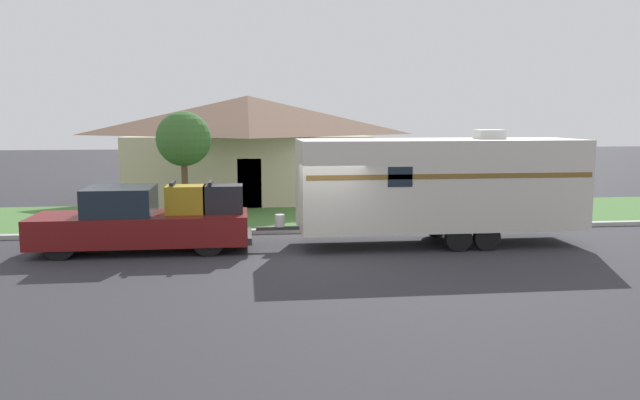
% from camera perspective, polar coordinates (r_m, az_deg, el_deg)
% --- Properties ---
extents(ground_plane, '(120.00, 120.00, 0.00)m').
position_cam_1_polar(ground_plane, '(17.18, 0.08, -5.25)').
color(ground_plane, '#2D2D33').
extents(curb_strip, '(80.00, 0.30, 0.14)m').
position_cam_1_polar(curb_strip, '(20.82, -1.20, -2.79)').
color(curb_strip, '#ADADA8').
rests_on(curb_strip, ground_plane).
extents(lawn_strip, '(80.00, 7.00, 0.03)m').
position_cam_1_polar(lawn_strip, '(24.41, -2.08, -1.38)').
color(lawn_strip, '#477538').
rests_on(lawn_strip, ground_plane).
extents(house_across_street, '(11.39, 8.39, 4.83)m').
position_cam_1_polar(house_across_street, '(30.02, -6.59, 5.02)').
color(house_across_street, beige).
rests_on(house_across_street, ground_plane).
extents(pickup_truck, '(6.11, 2.02, 2.00)m').
position_cam_1_polar(pickup_truck, '(18.47, -15.74, -1.86)').
color(pickup_truck, black).
rests_on(pickup_truck, ground_plane).
extents(travel_trailer, '(9.71, 2.50, 3.44)m').
position_cam_1_polar(travel_trailer, '(19.04, 10.86, 1.48)').
color(travel_trailer, black).
rests_on(travel_trailer, ground_plane).
extents(mailbox, '(0.48, 0.20, 1.40)m').
position_cam_1_polar(mailbox, '(22.36, 11.54, 0.37)').
color(mailbox, brown).
rests_on(mailbox, ground_plane).
extents(tree_in_yard, '(2.07, 2.07, 4.05)m').
position_cam_1_polar(tree_in_yard, '(24.11, -12.37, 5.44)').
color(tree_in_yard, brown).
rests_on(tree_in_yard, ground_plane).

